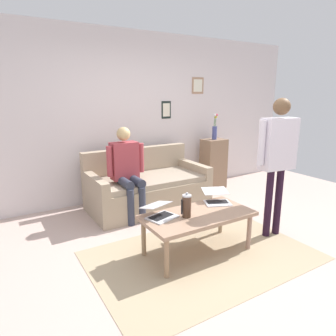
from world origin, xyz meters
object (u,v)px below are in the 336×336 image
(couch, at_px, (147,188))
(laptop_left, at_px, (217,199))
(side_shelf, at_px, (213,164))
(person_standing, at_px, (278,150))
(flower_vase, at_px, (215,130))
(laptop_center, at_px, (160,213))
(coffee_table, at_px, (198,218))
(person_seated, at_px, (127,168))
(french_press, at_px, (187,206))

(couch, distance_m, laptop_left, 1.40)
(side_shelf, xyz_separation_m, person_standing, (0.65, 1.93, 0.62))
(side_shelf, relative_size, flower_vase, 1.95)
(laptop_center, distance_m, person_standing, 1.58)
(coffee_table, height_order, flower_vase, flower_vase)
(couch, distance_m, person_seated, 0.64)
(coffee_table, height_order, french_press, french_press)
(coffee_table, bearing_deg, person_standing, 172.87)
(laptop_left, bearing_deg, flower_vase, -128.41)
(coffee_table, distance_m, french_press, 0.23)
(laptop_left, distance_m, person_seated, 1.33)
(person_standing, bearing_deg, side_shelf, -108.46)
(couch, xyz_separation_m, french_press, (0.32, 1.55, 0.28))
(couch, bearing_deg, side_shelf, -170.32)
(french_press, height_order, person_standing, person_standing)
(couch, relative_size, laptop_center, 4.57)
(side_shelf, xyz_separation_m, person_seated, (1.95, 0.49, 0.27))
(person_seated, bearing_deg, person_standing, 131.97)
(couch, bearing_deg, flower_vase, -170.34)
(french_press, distance_m, flower_vase, 2.64)
(laptop_left, bearing_deg, french_press, 18.10)
(coffee_table, bearing_deg, french_press, 2.84)
(laptop_center, height_order, person_standing, person_standing)
(laptop_center, bearing_deg, couch, -111.85)
(french_press, relative_size, flower_vase, 0.59)
(laptop_left, distance_m, side_shelf, 2.07)
(couch, bearing_deg, coffee_table, 83.87)
(laptop_left, relative_size, laptop_center, 1.11)
(couch, relative_size, person_standing, 1.06)
(french_press, relative_size, person_standing, 0.16)
(coffee_table, xyz_separation_m, laptop_center, (0.40, -0.14, 0.09))
(laptop_center, height_order, french_press, french_press)
(laptop_left, bearing_deg, person_standing, 154.41)
(coffee_table, bearing_deg, couch, -96.13)
(side_shelf, bearing_deg, person_standing, 71.54)
(french_press, xyz_separation_m, flower_vase, (-1.85, -1.81, 0.51))
(person_standing, bearing_deg, person_seated, -48.03)
(french_press, bearing_deg, laptop_left, -161.90)
(flower_vase, distance_m, person_seated, 2.04)
(french_press, distance_m, person_seated, 1.33)
(french_press, height_order, side_shelf, side_shelf)
(side_shelf, bearing_deg, laptop_left, 51.62)
(flower_vase, height_order, person_standing, person_standing)
(couch, distance_m, laptop_center, 1.52)
(laptop_center, bearing_deg, person_seated, -97.04)
(side_shelf, bearing_deg, french_press, 44.37)
(laptop_left, distance_m, person_standing, 0.91)
(side_shelf, distance_m, flower_vase, 0.63)
(laptop_left, height_order, french_press, french_press)
(coffee_table, relative_size, flower_vase, 2.61)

